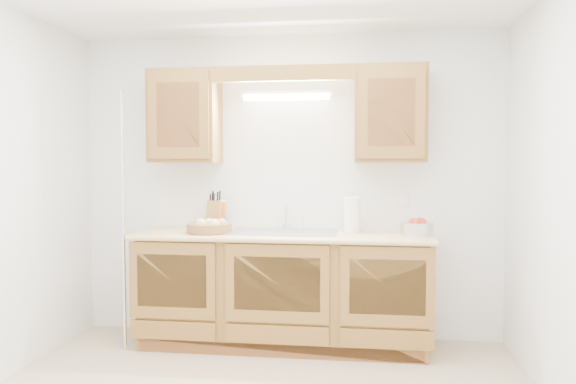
% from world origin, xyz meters
% --- Properties ---
extents(room, '(3.52, 3.50, 2.50)m').
position_xyz_m(room, '(0.00, 0.00, 1.25)').
color(room, '#C1A88C').
rests_on(room, ground).
extents(base_cabinets, '(2.20, 0.60, 0.86)m').
position_xyz_m(base_cabinets, '(0.00, 1.20, 0.44)').
color(base_cabinets, olive).
rests_on(base_cabinets, ground).
extents(countertop, '(2.30, 0.63, 0.04)m').
position_xyz_m(countertop, '(0.00, 1.19, 0.88)').
color(countertop, '#D7B771').
rests_on(countertop, base_cabinets).
extents(upper_cabinet_left, '(0.55, 0.33, 0.75)m').
position_xyz_m(upper_cabinet_left, '(-0.83, 1.33, 1.83)').
color(upper_cabinet_left, olive).
rests_on(upper_cabinet_left, room).
extents(upper_cabinet_right, '(0.55, 0.33, 0.75)m').
position_xyz_m(upper_cabinet_right, '(0.83, 1.33, 1.83)').
color(upper_cabinet_right, olive).
rests_on(upper_cabinet_right, room).
extents(valance, '(2.20, 0.05, 0.12)m').
position_xyz_m(valance, '(0.00, 1.19, 2.14)').
color(valance, olive).
rests_on(valance, room).
extents(fluorescent_fixture, '(0.76, 0.08, 0.08)m').
position_xyz_m(fluorescent_fixture, '(0.00, 1.42, 2.00)').
color(fluorescent_fixture, white).
rests_on(fluorescent_fixture, room).
extents(sink, '(0.84, 0.46, 0.36)m').
position_xyz_m(sink, '(0.00, 1.21, 0.83)').
color(sink, '#9E9EA3').
rests_on(sink, countertop).
extents(wire_shelf_pole, '(0.03, 0.03, 2.00)m').
position_xyz_m(wire_shelf_pole, '(-1.20, 0.94, 1.00)').
color(wire_shelf_pole, silver).
rests_on(wire_shelf_pole, ground).
extents(outlet_plate, '(0.08, 0.01, 0.12)m').
position_xyz_m(outlet_plate, '(0.95, 1.49, 1.15)').
color(outlet_plate, white).
rests_on(outlet_plate, room).
extents(fruit_basket, '(0.43, 0.43, 0.11)m').
position_xyz_m(fruit_basket, '(-0.57, 1.12, 0.95)').
color(fruit_basket, olive).
rests_on(fruit_basket, countertop).
extents(knife_block, '(0.12, 0.19, 0.33)m').
position_xyz_m(knife_block, '(-0.58, 1.32, 1.02)').
color(knife_block, olive).
rests_on(knife_block, countertop).
extents(orange_canister, '(0.10, 0.10, 0.24)m').
position_xyz_m(orange_canister, '(-0.54, 1.37, 1.02)').
color(orange_canister, '#E4510C').
rests_on(orange_canister, countertop).
extents(soap_bottle, '(0.08, 0.08, 0.17)m').
position_xyz_m(soap_bottle, '(-0.54, 1.38, 0.98)').
color(soap_bottle, blue).
rests_on(soap_bottle, countertop).
extents(sponge, '(0.11, 0.09, 0.02)m').
position_xyz_m(sponge, '(0.54, 1.44, 0.91)').
color(sponge, '#CC333F').
rests_on(sponge, countertop).
extents(paper_towel, '(0.16, 0.16, 0.33)m').
position_xyz_m(paper_towel, '(0.54, 1.29, 1.04)').
color(paper_towel, silver).
rests_on(paper_towel, countertop).
extents(apple_bowl, '(0.31, 0.31, 0.13)m').
position_xyz_m(apple_bowl, '(1.03, 1.20, 0.96)').
color(apple_bowl, silver).
rests_on(apple_bowl, countertop).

